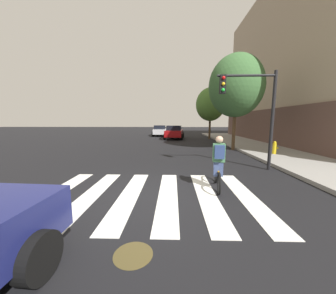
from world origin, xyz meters
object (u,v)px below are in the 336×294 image
(sedan_far, at_px, (160,130))
(street_tree_near, at_px, (236,86))
(manhole_cover, at_px, (133,255))
(cyclist, at_px, (218,163))
(street_tree_mid, at_px, (210,104))
(fire_hydrant, at_px, (275,148))
(sedan_mid, at_px, (174,132))
(traffic_light_near, at_px, (254,104))

(sedan_far, bearing_deg, street_tree_near, -63.59)
(manhole_cover, xyz_separation_m, street_tree_near, (5.09, 10.97, 4.58))
(cyclist, xyz_separation_m, street_tree_near, (3.05, 8.04, 3.74))
(street_tree_near, bearing_deg, street_tree_mid, 90.66)
(street_tree_near, bearing_deg, cyclist, -110.76)
(street_tree_mid, bearing_deg, fire_hydrant, -80.61)
(sedan_mid, xyz_separation_m, sedan_far, (-2.07, 4.33, -0.04))
(street_tree_mid, bearing_deg, sedan_mid, 179.95)
(cyclist, bearing_deg, street_tree_mid, 79.88)
(traffic_light_near, bearing_deg, manhole_cover, -126.96)
(sedan_far, relative_size, cyclist, 2.61)
(manhole_cover, height_order, street_tree_near, street_tree_near)
(manhole_cover, bearing_deg, traffic_light_near, 53.04)
(traffic_light_near, xyz_separation_m, street_tree_mid, (0.96, 14.10, 1.18))
(manhole_cover, xyz_separation_m, fire_hydrant, (6.80, 8.52, 0.53))
(manhole_cover, distance_m, fire_hydrant, 10.91)
(traffic_light_near, xyz_separation_m, street_tree_near, (1.06, 5.62, 1.72))
(street_tree_near, bearing_deg, sedan_mid, 116.85)
(street_tree_mid, bearing_deg, sedan_far, 145.34)
(manhole_cover, height_order, cyclist, cyclist)
(sedan_far, bearing_deg, fire_hydrant, -62.12)
(sedan_far, xyz_separation_m, street_tree_mid, (6.27, -4.33, 3.26))
(sedan_mid, relative_size, sedan_far, 1.08)
(fire_hydrant, bearing_deg, traffic_light_near, -131.13)
(manhole_cover, relative_size, fire_hydrant, 0.82)
(sedan_mid, bearing_deg, sedan_far, 115.54)
(street_tree_near, relative_size, street_tree_mid, 1.13)
(street_tree_near, bearing_deg, traffic_light_near, -100.67)
(fire_hydrant, distance_m, street_tree_near, 5.03)
(manhole_cover, bearing_deg, cyclist, 55.15)
(sedan_mid, relative_size, cyclist, 2.81)
(sedan_mid, bearing_deg, traffic_light_near, -77.07)
(fire_hydrant, bearing_deg, street_tree_near, 124.94)
(traffic_light_near, distance_m, street_tree_mid, 14.18)
(cyclist, bearing_deg, traffic_light_near, 50.62)
(sedan_mid, height_order, fire_hydrant, sedan_mid)
(sedan_far, xyz_separation_m, street_tree_near, (6.37, -12.82, 3.80))
(manhole_cover, xyz_separation_m, traffic_light_near, (4.03, 5.35, 2.86))
(traffic_light_near, bearing_deg, street_tree_near, 79.33)
(sedan_far, xyz_separation_m, traffic_light_near, (5.31, -18.43, 2.08))
(fire_hydrant, bearing_deg, street_tree_mid, 99.39)
(traffic_light_near, height_order, street_tree_mid, street_tree_mid)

